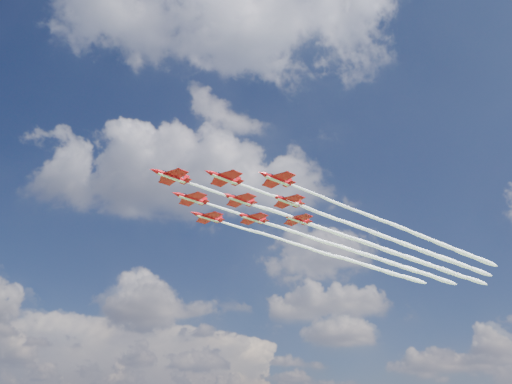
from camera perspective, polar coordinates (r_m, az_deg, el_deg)
The scene contains 9 objects.
jet_lead at distance 147.48m, azimuth 7.88°, elevation -4.21°, with size 86.51×70.20×2.60m.
jet_row2_port at distance 150.34m, azimuth 12.54°, elevation -4.25°, with size 86.51×70.20×2.60m.
jet_row2_starb at distance 158.99m, azimuth 8.50°, elevation -5.84°, with size 86.51×70.20×2.60m.
jet_row3_port at distance 154.16m, azimuth 17.00°, elevation -4.27°, with size 86.51×70.20×2.60m.
jet_row3_centre at distance 161.95m, azimuth 12.83°, elevation -5.84°, with size 86.51×70.20×2.60m.
jet_row3_starb at distance 170.63m, azimuth 9.05°, elevation -7.24°, with size 86.51×70.20×2.60m.
jet_row4_port at distance 165.79m, azimuth 16.98°, elevation -5.82°, with size 86.51×70.20×2.60m.
jet_row4_starb at distance 173.68m, azimuth 13.09°, elevation -7.22°, with size 86.51×70.20×2.60m.
jet_tail at distance 177.54m, azimuth 16.97°, elevation -7.17°, with size 86.51×70.20×2.60m.
Camera 1 is at (4.18, -110.59, 33.78)m, focal length 35.00 mm.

